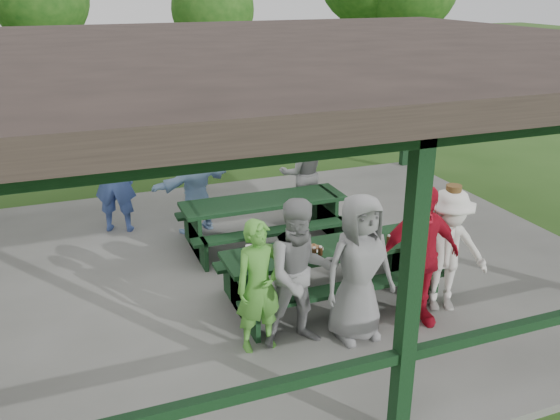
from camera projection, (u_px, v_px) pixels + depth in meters
name	position (u px, v px, depth m)	size (l,w,h in m)	color
ground	(263.00, 272.00, 8.89)	(90.00, 90.00, 0.00)	#274D18
concrete_slab	(263.00, 269.00, 8.87)	(10.00, 8.00, 0.10)	slate
pavilion_structure	(260.00, 56.00, 7.75)	(10.60, 8.60, 3.24)	black
picnic_table_near	(329.00, 265.00, 7.81)	(2.81, 1.39, 0.75)	black
picnic_table_far	(264.00, 215.00, 9.48)	(2.61, 1.39, 0.75)	black
table_setting	(322.00, 245.00, 7.68)	(2.46, 0.45, 0.10)	white
contestant_green	(259.00, 286.00, 6.63)	(0.58, 0.38, 1.58)	#54A438
contestant_grey_left	(301.00, 274.00, 6.67)	(0.87, 0.68, 1.79)	gray
contestant_grey_mid	(359.00, 268.00, 6.81)	(0.88, 0.57, 1.79)	gray
contestant_red	(419.00, 256.00, 7.09)	(1.06, 0.44, 1.80)	red
contestant_white_fedora	(447.00, 250.00, 7.44)	(1.19, 0.91, 1.68)	white
spectator_lblue	(195.00, 185.00, 9.85)	(1.50, 0.48, 1.62)	#91B7E1
spectator_blue	(114.00, 176.00, 9.80)	(0.70, 0.46, 1.92)	#3E56A2
spectator_grey	(302.00, 173.00, 10.38)	(0.82, 0.64, 1.68)	gray
pickup_truck	(270.00, 101.00, 17.33)	(2.66, 5.77, 1.60)	silver
farm_trailer	(61.00, 115.00, 15.79)	(4.28, 2.56, 1.49)	navy
tree_mid	(213.00, 10.00, 21.22)	(2.96, 2.96, 4.63)	black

